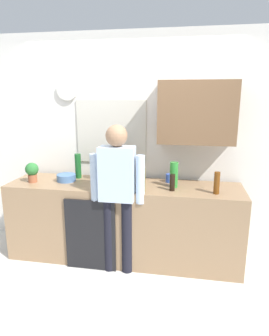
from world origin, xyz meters
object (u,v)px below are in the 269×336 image
bottle_green_wine (78,166)px  cup_blue_mug (169,178)px  potted_plant (32,171)px  person_at_sink (117,188)px  coffee_maker (106,169)px  bottle_clear_soda (174,175)px  bottle_olive_oil (142,180)px  bottle_amber_beer (217,183)px  mixing_bowl (66,178)px  bottle_dark_sauce (172,182)px

bottle_green_wine → cup_blue_mug: bottle_green_wine is taller
bottle_green_wine → potted_plant: 0.53m
cup_blue_mug → person_at_sink: bearing=-136.3°
coffee_maker → cup_blue_mug: 0.75m
bottle_clear_soda → bottle_olive_oil: bearing=-146.1°
coffee_maker → bottle_clear_soda: coffee_maker is taller
bottle_olive_oil → potted_plant: (-1.31, 0.12, 0.01)m
bottle_clear_soda → potted_plant: size_ratio=1.22×
bottle_olive_oil → bottle_clear_soda: 0.38m
bottle_green_wine → bottle_amber_beer: bottle_green_wine is taller
bottle_clear_soda → person_at_sink: bearing=-151.4°
potted_plant → cup_blue_mug: bearing=9.7°
person_at_sink → mixing_bowl: bearing=144.4°
coffee_maker → cup_blue_mug: coffee_maker is taller
bottle_amber_beer → bottle_dark_sauce: bearing=177.3°
coffee_maker → bottle_clear_soda: size_ratio=1.18×
bottle_dark_sauce → mixing_bowl: bottle_dark_sauce is taller
bottle_olive_oil → potted_plant: bottle_olive_oil is taller
bottle_dark_sauce → cup_blue_mug: bottle_dark_sauce is taller
bottle_dark_sauce → mixing_bowl: bearing=173.3°
bottle_olive_oil → bottle_green_wine: bottle_green_wine is taller
mixing_bowl → bottle_dark_sauce: bearing=-6.7°
bottle_dark_sauce → mixing_bowl: 1.26m
person_at_sink → bottle_clear_soda: bearing=18.1°
coffee_maker → bottle_olive_oil: size_ratio=1.32×
mixing_bowl → potted_plant: bearing=-163.5°
coffee_maker → bottle_amber_beer: 1.27m
bottle_olive_oil → bottle_amber_beer: 0.76m
bottle_amber_beer → person_at_sink: bearing=-171.2°
bottle_olive_oil → mixing_bowl: bearing=166.4°
bottle_amber_beer → person_at_sink: size_ratio=0.14×
bottle_green_wine → bottle_amber_beer: (1.60, -0.32, -0.03)m
coffee_maker → bottle_olive_oil: 0.58m
person_at_sink → bottle_green_wine: bearing=131.0°
bottle_olive_oil → bottle_dark_sauce: bearing=15.0°
coffee_maker → mixing_bowl: (-0.46, -0.10, -0.11)m
coffee_maker → bottle_clear_soda: bearing=-8.4°
bottle_olive_oil → cup_blue_mug: bearing=56.3°
bottle_green_wine → potted_plant: size_ratio=1.30×
bottle_dark_sauce → bottle_green_wine: bottle_green_wine is taller
coffee_maker → bottle_dark_sauce: coffee_maker is taller
cup_blue_mug → person_at_sink: (-0.51, -0.48, 0.00)m
coffee_maker → cup_blue_mug: (0.74, 0.06, -0.10)m
coffee_maker → bottle_green_wine: 0.37m
cup_blue_mug → bottle_olive_oil: bearing=-123.7°
bottle_dark_sauce → bottle_clear_soda: bottle_clear_soda is taller
bottle_clear_soda → potted_plant: 1.63m
bottle_clear_soda → person_at_sink: 0.65m
mixing_bowl → person_at_sink: bearing=-25.0°
bottle_green_wine → bottle_dark_sauce: bearing=-14.5°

